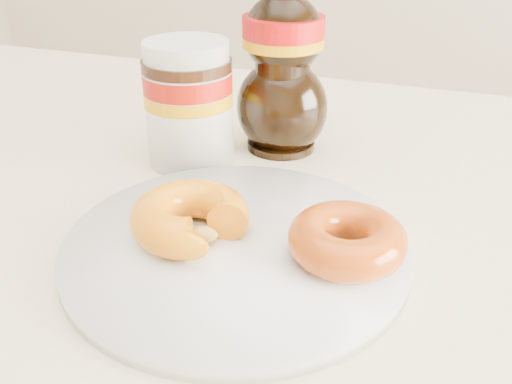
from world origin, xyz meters
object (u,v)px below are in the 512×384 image
(donut_whole, at_px, (347,240))
(nutella_jar, at_px, (189,99))
(syrup_bottle, at_px, (283,61))
(plate, at_px, (236,247))
(dark_jar, at_px, (182,108))
(donut_bitten, at_px, (190,217))
(dining_table, at_px, (218,270))

(donut_whole, height_order, nutella_jar, nutella_jar)
(donut_whole, relative_size, syrup_bottle, 0.45)
(plate, height_order, nutella_jar, nutella_jar)
(syrup_bottle, height_order, dark_jar, syrup_bottle)
(donut_bitten, xyz_separation_m, dark_jar, (-0.11, 0.20, 0.02))
(syrup_bottle, relative_size, dark_jar, 2.17)
(syrup_bottle, distance_m, dark_jar, 0.13)
(donut_whole, xyz_separation_m, dark_jar, (-0.24, 0.19, 0.02))
(plate, height_order, syrup_bottle, syrup_bottle)
(dining_table, distance_m, plate, 0.13)
(donut_whole, distance_m, dark_jar, 0.30)
(dining_table, height_order, syrup_bottle, syrup_bottle)
(donut_bitten, bearing_deg, nutella_jar, 104.44)
(nutella_jar, bearing_deg, donut_bitten, -64.53)
(donut_whole, xyz_separation_m, nutella_jar, (-0.21, 0.15, 0.04))
(dining_table, bearing_deg, nutella_jar, 128.17)
(donut_bitten, bearing_deg, dining_table, 89.08)
(donut_whole, relative_size, nutella_jar, 0.69)
(plate, relative_size, nutella_jar, 2.13)
(donut_bitten, distance_m, syrup_bottle, 0.25)
(nutella_jar, bearing_deg, donut_whole, -36.21)
(nutella_jar, height_order, dark_jar, nutella_jar)
(donut_bitten, bearing_deg, syrup_bottle, 77.67)
(dining_table, distance_m, dark_jar, 0.20)
(donut_bitten, relative_size, nutella_jar, 0.74)
(dining_table, distance_m, donut_whole, 0.20)
(nutella_jar, relative_size, syrup_bottle, 0.65)
(donut_bitten, bearing_deg, plate, -2.09)
(syrup_bottle, bearing_deg, donut_bitten, -91.29)
(nutella_jar, bearing_deg, dark_jar, 128.07)
(dark_jar, bearing_deg, donut_whole, -38.55)
(dining_table, bearing_deg, donut_whole, -26.37)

